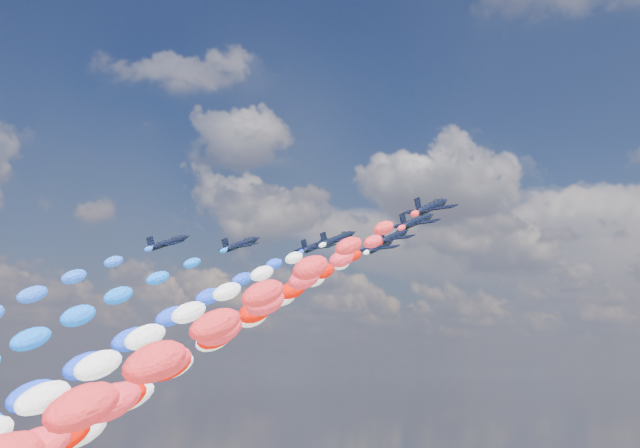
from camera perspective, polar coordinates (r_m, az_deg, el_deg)
The scene contains 14 objects.
jet_0 at distance 182.10m, azimuth -10.20°, elevation -1.25°, with size 9.27×12.43×2.74m, color black, non-canonical shape.
jet_1 at distance 182.21m, azimuth -5.36°, elevation -1.37°, with size 9.27×12.43×2.74m, color black, non-canonical shape.
jet_2 at distance 183.28m, azimuth -0.25°, elevation -1.47°, with size 9.27×12.43×2.74m, color black, non-canonical shape.
trail_2 at distance 138.34m, azimuth -17.07°, elevation -11.04°, with size 6.21×121.37×64.02m, color blue, non-canonical shape.
jet_3 at distance 173.81m, azimuth 1.19°, elevation -1.00°, with size 9.27×12.43×2.74m, color black, non-canonical shape.
trail_3 at distance 127.87m, azimuth -16.41°, elevation -11.19°, with size 6.21×121.37×64.02m, color white, non-canonical shape.
jet_4 at distance 184.58m, azimuth 4.04°, elevation -1.50°, with size 9.27×12.43×2.74m, color black, non-canonical shape.
trail_4 at distance 135.84m, azimuth -11.28°, elevation -11.31°, with size 6.21×121.37×64.02m, color white, non-canonical shape.
jet_5 at distance 171.57m, azimuth 4.95°, elevation -0.84°, with size 9.27×12.43×2.74m, color black, non-canonical shape.
trail_5 at distance 122.40m, azimuth -11.66°, elevation -11.46°, with size 6.21×121.37×64.02m, color #EA0D02, non-canonical shape.
jet_6 at distance 154.83m, azimuth 6.48°, elevation 0.18°, with size 9.27×12.43×2.74m, color black, non-canonical shape.
trail_6 at distance 104.90m, azimuth -12.13°, elevation -11.72°, with size 6.21×121.37×64.02m, color #F42938, non-canonical shape.
jet_7 at distance 141.78m, azimuth 7.45°, elevation 1.15°, with size 9.27×12.43×2.74m, color black, non-canonical shape.
trail_7 at distance 91.54m, azimuth -13.35°, elevation -11.95°, with size 6.21×121.37×64.02m, color red, non-canonical shape.
Camera 1 is at (103.44, -125.31, 69.62)m, focal length 47.74 mm.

